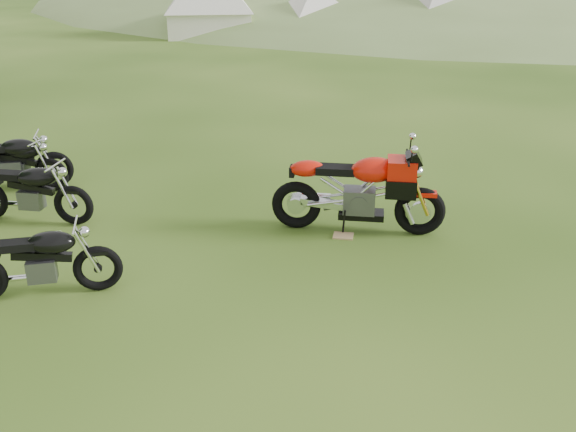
{
  "coord_description": "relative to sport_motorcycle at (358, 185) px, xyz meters",
  "views": [
    {
      "loc": [
        -1.03,
        -6.05,
        3.73
      ],
      "look_at": [
        -0.24,
        0.4,
        0.92
      ],
      "focal_mm": 40.0,
      "sensor_mm": 36.0,
      "label": 1
    }
  ],
  "objects": [
    {
      "name": "ground",
      "position": [
        -0.9,
        -1.9,
        -0.68
      ],
      "size": [
        120.0,
        120.0,
        0.0
      ],
      "primitive_type": "plane",
      "color": "#26470F",
      "rests_on": "ground"
    },
    {
      "name": "vintage_moto_b",
      "position": [
        -5.16,
        2.21,
        -0.19
      ],
      "size": [
        1.9,
        0.6,
        0.98
      ],
      "primitive_type": null,
      "rotation": [
        0.0,
        0.0,
        0.09
      ],
      "color": "black",
      "rests_on": "ground"
    },
    {
      "name": "plywood_board",
      "position": [
        -0.22,
        -0.18,
        -0.67
      ],
      "size": [
        0.32,
        0.29,
        0.02
      ],
      "primitive_type": "cube",
      "rotation": [
        0.0,
        0.0,
        -0.29
      ],
      "color": "tan",
      "rests_on": "ground"
    },
    {
      "name": "vintage_moto_d",
      "position": [
        -4.54,
        0.86,
        -0.2
      ],
      "size": [
        1.86,
        0.91,
        0.96
      ],
      "primitive_type": null,
      "rotation": [
        0.0,
        0.0,
        -0.28
      ],
      "color": "black",
      "rests_on": "ground"
    },
    {
      "name": "tent_right",
      "position": [
        7.33,
        18.18,
        0.57
      ],
      "size": [
        3.48,
        3.48,
        2.49
      ],
      "primitive_type": null,
      "rotation": [
        0.0,
        0.0,
        0.24
      ],
      "color": "beige",
      "rests_on": "ground"
    },
    {
      "name": "caravan",
      "position": [
        11.61,
        19.19,
        0.52
      ],
      "size": [
        5.58,
        3.81,
        2.4
      ],
      "primitive_type": null,
      "rotation": [
        0.0,
        0.0,
        0.33
      ],
      "color": "silver",
      "rests_on": "ground"
    },
    {
      "name": "tent_mid",
      "position": [
        2.51,
        19.6,
        0.45
      ],
      "size": [
        3.27,
        3.27,
        2.26
      ],
      "primitive_type": null,
      "rotation": [
        0.0,
        0.0,
        0.3
      ],
      "color": "white",
      "rests_on": "ground"
    },
    {
      "name": "vintage_moto_a",
      "position": [
        -3.91,
        -1.32,
        -0.22
      ],
      "size": [
        1.76,
        0.55,
        0.91
      ],
      "primitive_type": null,
      "rotation": [
        0.0,
        0.0,
        0.09
      ],
      "color": "black",
      "rests_on": "ground"
    },
    {
      "name": "sport_motorcycle",
      "position": [
        0.0,
        0.0,
        0.0
      ],
      "size": [
        2.32,
        1.12,
        1.35
      ],
      "primitive_type": null,
      "rotation": [
        0.0,
        0.0,
        -0.26
      ],
      "color": "red",
      "rests_on": "ground"
    },
    {
      "name": "vintage_moto_c",
      "position": [
        -5.06,
        2.29,
        -0.23
      ],
      "size": [
        1.72,
        0.92,
        0.89
      ],
      "primitive_type": null,
      "rotation": [
        0.0,
        0.0,
        -0.33
      ],
      "color": "black",
      "rests_on": "ground"
    }
  ]
}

